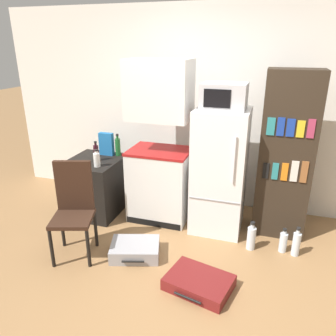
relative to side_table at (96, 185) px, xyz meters
The scene contains 17 objects.
ground_plane 1.89m from the side_table, 41.34° to the right, with size 24.00×24.00×0.00m, color olive.
wall_back 2.00m from the side_table, 25.99° to the left, with size 6.40×0.10×2.59m.
side_table is the anchor object (origin of this frame).
kitchen_hutch 1.02m from the side_table, ahead, with size 0.74×0.56×1.96m.
refrigerator 1.65m from the side_table, ahead, with size 0.59×0.63×1.45m.
microwave 2.02m from the side_table, ahead, with size 0.48×0.39×0.27m.
bookshelf 2.39m from the side_table, ahead, with size 0.57×0.37×1.88m.
bottle_milk_white 0.52m from the side_table, 51.21° to the right, with size 0.08×0.08×0.21m.
bottle_wine_dark 0.47m from the side_table, 16.46° to the right, with size 0.06×0.06×0.25m.
bottle_green_tall 0.59m from the side_table, 49.40° to the left, with size 0.07×0.07×0.29m.
cereal_box 0.56m from the side_table, 73.68° to the left, with size 0.19×0.07×0.30m.
chair 0.95m from the side_table, 73.82° to the right, with size 0.50×0.51×1.01m.
suitcase_large_flat 1.98m from the side_table, 33.03° to the right, with size 0.66×0.54×0.11m.
suitcase_small_flat 1.22m from the side_table, 41.76° to the right, with size 0.59×0.51×0.14m.
water_bottle_front 2.40m from the side_table, ahead, with size 0.08×0.08×0.28m.
water_bottle_middle 2.53m from the side_table, ahead, with size 0.08×0.08×0.33m.
water_bottle_back 2.07m from the side_table, ahead, with size 0.09×0.09×0.33m.
Camera 1 is at (0.72, -2.25, 2.12)m, focal length 35.00 mm.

